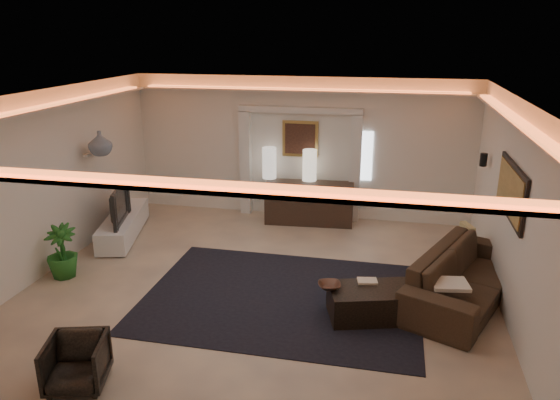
% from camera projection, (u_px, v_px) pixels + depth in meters
% --- Properties ---
extents(floor, '(7.00, 7.00, 0.00)m').
position_uv_depth(floor, '(259.00, 289.00, 8.04)').
color(floor, beige).
rests_on(floor, ground).
extents(ceiling, '(7.00, 7.00, 0.00)m').
position_uv_depth(ceiling, '(256.00, 97.00, 7.15)').
color(ceiling, white).
rests_on(ceiling, ground).
extents(wall_back, '(7.00, 0.00, 7.00)m').
position_uv_depth(wall_back, '(300.00, 148.00, 10.85)').
color(wall_back, silver).
rests_on(wall_back, ground).
extents(wall_front, '(7.00, 0.00, 7.00)m').
position_uv_depth(wall_front, '(151.00, 324.00, 4.34)').
color(wall_front, silver).
rests_on(wall_front, ground).
extents(wall_left, '(0.00, 7.00, 7.00)m').
position_uv_depth(wall_left, '(43.00, 184.00, 8.30)').
color(wall_left, silver).
rests_on(wall_left, ground).
extents(wall_right, '(0.00, 7.00, 7.00)m').
position_uv_depth(wall_right, '(516.00, 216.00, 6.89)').
color(wall_right, silver).
rests_on(wall_right, ground).
extents(cove_soffit, '(7.00, 7.00, 0.04)m').
position_uv_depth(cove_soffit, '(257.00, 118.00, 7.23)').
color(cove_soffit, silver).
rests_on(cove_soffit, ceiling).
extents(daylight_slit, '(0.25, 0.03, 1.00)m').
position_uv_depth(daylight_slit, '(366.00, 156.00, 10.59)').
color(daylight_slit, white).
rests_on(daylight_slit, wall_back).
extents(area_rug, '(4.00, 3.00, 0.01)m').
position_uv_depth(area_rug, '(282.00, 297.00, 7.77)').
color(area_rug, black).
rests_on(area_rug, ground).
extents(pilaster_left, '(0.22, 0.20, 2.20)m').
position_uv_depth(pilaster_left, '(246.00, 163.00, 11.10)').
color(pilaster_left, silver).
rests_on(pilaster_left, ground).
extents(pilaster_right, '(0.22, 0.20, 2.20)m').
position_uv_depth(pilaster_right, '(355.00, 169.00, 10.63)').
color(pilaster_right, silver).
rests_on(pilaster_right, ground).
extents(alcove_header, '(2.52, 0.20, 0.12)m').
position_uv_depth(alcove_header, '(300.00, 110.00, 10.51)').
color(alcove_header, silver).
rests_on(alcove_header, wall_back).
extents(painting_frame, '(0.74, 0.04, 0.74)m').
position_uv_depth(painting_frame, '(300.00, 139.00, 10.76)').
color(painting_frame, tan).
rests_on(painting_frame, wall_back).
extents(painting_canvas, '(0.62, 0.02, 0.62)m').
position_uv_depth(painting_canvas, '(300.00, 139.00, 10.74)').
color(painting_canvas, '#4C2D1E').
rests_on(painting_canvas, wall_back).
extents(art_panel_frame, '(0.04, 1.64, 0.74)m').
position_uv_depth(art_panel_frame, '(512.00, 191.00, 7.09)').
color(art_panel_frame, black).
rests_on(art_panel_frame, wall_right).
extents(art_panel_gold, '(0.02, 1.50, 0.62)m').
position_uv_depth(art_panel_gold, '(510.00, 191.00, 7.10)').
color(art_panel_gold, tan).
rests_on(art_panel_gold, wall_right).
extents(wall_sconce, '(0.12, 0.12, 0.22)m').
position_uv_depth(wall_sconce, '(484.00, 160.00, 8.89)').
color(wall_sconce, black).
rests_on(wall_sconce, wall_right).
extents(wall_niche, '(0.10, 0.55, 0.04)m').
position_uv_depth(wall_niche, '(94.00, 153.00, 9.53)').
color(wall_niche, silver).
rests_on(wall_niche, wall_left).
extents(console, '(1.80, 0.68, 0.88)m').
position_uv_depth(console, '(309.00, 204.00, 10.69)').
color(console, black).
rests_on(console, ground).
extents(lamp_left, '(0.37, 0.37, 0.64)m').
position_uv_depth(lamp_left, '(269.00, 166.00, 10.85)').
color(lamp_left, beige).
rests_on(lamp_left, console).
extents(lamp_right, '(0.37, 0.37, 0.64)m').
position_uv_depth(lamp_right, '(310.00, 169.00, 10.68)').
color(lamp_right, white).
rests_on(lamp_right, console).
extents(media_ledge, '(1.06, 2.20, 0.40)m').
position_uv_depth(media_ledge, '(124.00, 225.00, 10.04)').
color(media_ledge, silver).
rests_on(media_ledge, ground).
extents(tv, '(1.17, 0.47, 0.67)m').
position_uv_depth(tv, '(114.00, 203.00, 9.53)').
color(tv, black).
rests_on(tv, media_ledge).
extents(figurine, '(0.15, 0.15, 0.39)m').
position_uv_depth(figurine, '(126.00, 199.00, 10.23)').
color(figurine, '#412B1B').
rests_on(figurine, media_ledge).
extents(ginger_jar, '(0.49, 0.49, 0.43)m').
position_uv_depth(ginger_jar, '(100.00, 143.00, 9.19)').
color(ginger_jar, slate).
rests_on(ginger_jar, wall_niche).
extents(plant, '(0.59, 0.59, 0.86)m').
position_uv_depth(plant, '(62.00, 252.00, 8.31)').
color(plant, '#216520').
rests_on(plant, ground).
extents(sofa, '(2.80, 1.99, 0.76)m').
position_uv_depth(sofa, '(465.00, 277.00, 7.58)').
color(sofa, black).
rests_on(sofa, ground).
extents(throw_blanket, '(0.53, 0.46, 0.05)m').
position_uv_depth(throw_blanket, '(450.00, 284.00, 6.99)').
color(throw_blanket, silver).
rests_on(throw_blanket, sofa).
extents(throw_pillow, '(0.22, 0.38, 0.36)m').
position_uv_depth(throw_pillow, '(467.00, 235.00, 8.67)').
color(throw_pillow, tan).
rests_on(throw_pillow, sofa).
extents(coffee_table, '(1.35, 0.97, 0.45)m').
position_uv_depth(coffee_table, '(374.00, 304.00, 7.18)').
color(coffee_table, black).
rests_on(coffee_table, ground).
extents(bowl, '(0.38, 0.38, 0.08)m').
position_uv_depth(bowl, '(329.00, 287.00, 7.13)').
color(bowl, '#462C21').
rests_on(bowl, coffee_table).
extents(magazine, '(0.30, 0.24, 0.03)m').
position_uv_depth(magazine, '(367.00, 282.00, 7.30)').
color(magazine, beige).
rests_on(magazine, coffee_table).
extents(armchair, '(0.77, 0.78, 0.58)m').
position_uv_depth(armchair, '(76.00, 363.00, 5.75)').
color(armchair, black).
rests_on(armchair, ground).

